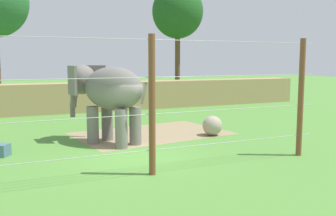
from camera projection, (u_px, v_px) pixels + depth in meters
ground_plane at (131, 157)px, 13.54m from camera, size 120.00×120.00×0.00m
dirt_patch at (152, 133)px, 17.91m from camera, size 7.45×5.44×0.01m
embankment_wall at (67, 98)px, 25.13m from camera, size 36.00×1.80×1.93m
elephant at (107, 92)px, 15.61m from camera, size 3.10×3.93×3.22m
enrichment_ball at (212, 126)px, 17.41m from camera, size 0.90×0.90×0.90m
cable_fence at (153, 105)px, 11.24m from camera, size 12.26×0.20×4.18m
tree_left_of_centre at (178, 12)px, 32.21m from camera, size 4.31×4.31×9.77m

